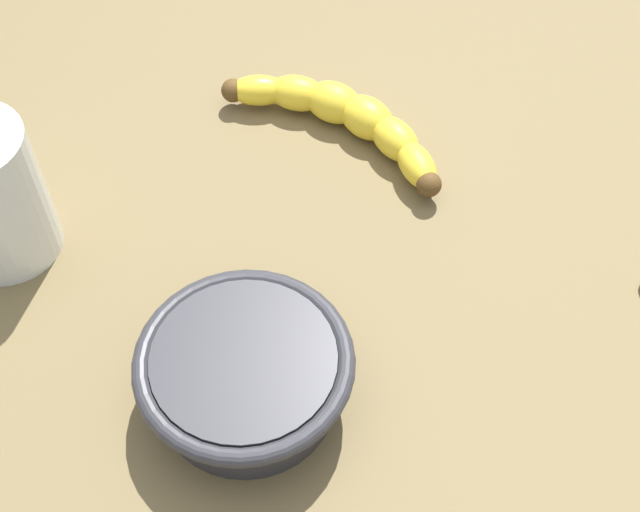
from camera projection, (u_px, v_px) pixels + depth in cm
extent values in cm
cube|color=brown|center=(325.00, 307.00, 62.69)|extent=(120.00, 120.00, 3.00)
ellipsoid|color=yellow|center=(417.00, 165.00, 66.59)|extent=(3.47, 5.11, 2.46)
ellipsoid|color=yellow|center=(395.00, 139.00, 68.22)|extent=(2.90, 4.69, 2.86)
ellipsoid|color=yellow|center=(367.00, 118.00, 69.58)|extent=(4.31, 5.32, 3.27)
ellipsoid|color=yellow|center=(334.00, 102.00, 70.61)|extent=(5.07, 5.65, 3.27)
ellipsoid|color=yellow|center=(297.00, 93.00, 71.25)|extent=(5.24, 5.39, 2.86)
ellipsoid|color=yellow|center=(259.00, 90.00, 71.45)|extent=(5.24, 4.68, 2.46)
sphere|color=#513819|center=(429.00, 184.00, 65.43)|extent=(1.91, 1.91, 1.91)
sphere|color=#513819|center=(233.00, 90.00, 71.44)|extent=(1.91, 1.91, 1.91)
cylinder|color=#2D2D33|center=(246.00, 377.00, 54.84)|extent=(11.33, 11.33, 4.95)
torus|color=#2D2D33|center=(244.00, 362.00, 53.34)|extent=(13.51, 13.51, 1.20)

